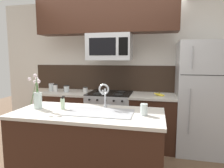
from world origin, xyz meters
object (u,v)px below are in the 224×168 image
(storage_jar_tall, at_px, (52,87))
(storage_jar_short, at_px, (67,89))
(flower_vase, at_px, (38,98))
(banana_bunch, at_px, (159,95))
(storage_jar_medium, at_px, (55,88))
(dish_soap_bottle, at_px, (63,104))
(storage_jar_squat, at_px, (85,90))
(sink_faucet, at_px, (104,92))
(microwave, at_px, (110,47))
(drinking_glass, at_px, (144,110))
(stove_range, at_px, (110,118))
(refrigerator, at_px, (203,98))

(storage_jar_tall, xyz_separation_m, storage_jar_short, (0.34, -0.06, -0.01))
(flower_vase, bearing_deg, banana_bunch, 38.77)
(storage_jar_medium, distance_m, dish_soap_bottle, 1.39)
(storage_jar_squat, height_order, sink_faucet, sink_faucet)
(microwave, bearing_deg, storage_jar_medium, -179.76)
(microwave, height_order, drinking_glass, microwave)
(sink_faucet, height_order, flower_vase, flower_vase)
(microwave, bearing_deg, banana_bunch, -2.74)
(banana_bunch, distance_m, dish_soap_bottle, 1.62)
(storage_jar_squat, bearing_deg, banana_bunch, -3.03)
(stove_range, bearing_deg, storage_jar_tall, 178.83)
(storage_jar_squat, bearing_deg, refrigerator, 0.35)
(banana_bunch, bearing_deg, refrigerator, 6.80)
(stove_range, distance_m, dish_soap_bottle, 1.34)
(stove_range, distance_m, banana_bunch, 0.97)
(storage_jar_medium, relative_size, banana_bunch, 0.73)
(banana_bunch, height_order, dish_soap_bottle, dish_soap_bottle)
(refrigerator, relative_size, flower_vase, 4.16)
(microwave, relative_size, drinking_glass, 5.89)
(storage_jar_tall, distance_m, sink_faucet, 1.70)
(microwave, distance_m, refrigerator, 1.74)
(banana_bunch, xyz_separation_m, sink_faucet, (-0.67, -0.98, 0.18))
(storage_jar_medium, relative_size, drinking_glass, 1.09)
(storage_jar_short, xyz_separation_m, sink_faucet, (0.99, -1.01, 0.14))
(stove_range, height_order, storage_jar_medium, storage_jar_medium)
(drinking_glass, relative_size, flower_vase, 0.29)
(dish_soap_bottle, bearing_deg, storage_jar_squat, 97.45)
(storage_jar_short, relative_size, flower_vase, 0.28)
(stove_range, relative_size, flower_vase, 2.17)
(storage_jar_squat, bearing_deg, storage_jar_short, -173.07)
(storage_jar_squat, distance_m, drinking_glass, 1.70)
(storage_jar_short, xyz_separation_m, dish_soap_bottle, (0.50, -1.17, 0.01))
(storage_jar_squat, distance_m, sink_faucet, 1.24)
(dish_soap_bottle, bearing_deg, sink_faucet, 17.88)
(stove_range, height_order, storage_jar_squat, storage_jar_squat)
(drinking_glass, xyz_separation_m, flower_vase, (-1.29, 0.01, 0.06))
(stove_range, relative_size, storage_jar_short, 7.61)
(stove_range, xyz_separation_m, storage_jar_tall, (-1.14, 0.02, 0.52))
(refrigerator, xyz_separation_m, storage_jar_short, (-2.34, -0.05, 0.08))
(refrigerator, bearing_deg, storage_jar_short, -178.67)
(stove_range, bearing_deg, dish_soap_bottle, -104.24)
(refrigerator, bearing_deg, storage_jar_tall, 179.93)
(dish_soap_bottle, relative_size, flower_vase, 0.38)
(refrigerator, height_order, storage_jar_medium, refrigerator)
(storage_jar_tall, height_order, storage_jar_squat, storage_jar_tall)
(refrigerator, bearing_deg, banana_bunch, -173.20)
(dish_soap_bottle, bearing_deg, microwave, 75.52)
(microwave, xyz_separation_m, dish_soap_bottle, (-0.30, -1.18, -0.73))
(refrigerator, distance_m, flower_vase, 2.49)
(stove_range, height_order, storage_jar_short, storage_jar_short)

